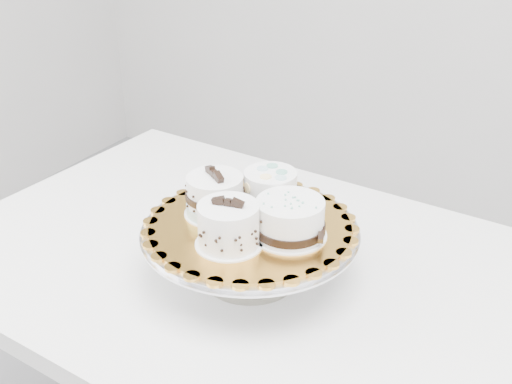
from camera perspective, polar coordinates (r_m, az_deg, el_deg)
The scene contains 7 objects.
table at distance 1.24m, azimuth -0.59°, elevation -9.19°, with size 1.20×0.84×0.75m.
cake_stand at distance 1.11m, azimuth -0.51°, elevation -4.52°, with size 0.38×0.38×0.10m.
cake_board at distance 1.09m, azimuth -0.52°, elevation -2.99°, with size 0.35×0.35×0.01m, color gold.
cake_swirl at distance 1.02m, azimuth -2.45°, elevation -3.06°, with size 0.12×0.12×0.09m.
cake_banded at distance 1.11m, azimuth -3.65°, elevation -0.45°, with size 0.13×0.13×0.09m.
cake_dots at distance 1.13m, azimuth 1.28°, elevation 0.23°, with size 0.12×0.12×0.07m.
cake_ribbon at distance 1.05m, azimuth 3.08°, elevation -2.50°, with size 0.15×0.15×0.07m.
Camera 1 is at (0.58, -0.80, 1.41)m, focal length 45.00 mm.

